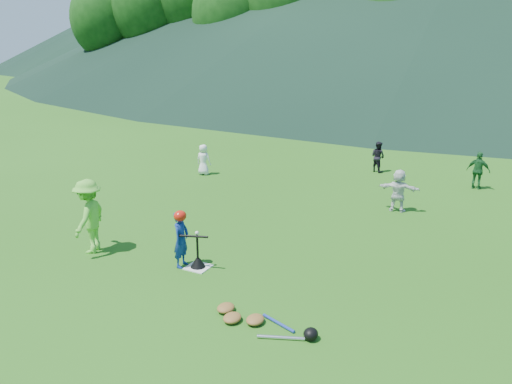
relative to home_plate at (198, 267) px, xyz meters
The scene contains 13 objects.
ground 0.01m from the home_plate, ahead, with size 120.00×120.00×0.00m, color #245914.
home_plate is the anchor object (origin of this frame).
baseball 0.73m from the home_plate, ahead, with size 0.08×0.08×0.08m, color white.
batter_child 0.65m from the home_plate, 167.17° to the right, with size 0.41×0.27×1.14m, color navy.
adult_coach 2.61m from the home_plate, behind, with size 1.02×0.59×1.58m, color #64C53A.
fielder_a 7.32m from the home_plate, 122.16° to the left, with size 0.50×0.33×1.03m, color white.
fielder_b 9.35m from the home_plate, 82.56° to the left, with size 0.51×0.40×1.06m, color black.
fielder_c 9.66m from the home_plate, 62.61° to the left, with size 0.67×0.28×1.14m, color #1A5827.
fielder_d 6.01m from the home_plate, 62.70° to the left, with size 1.06×0.34×1.14m, color silver.
batting_tee 0.12m from the home_plate, ahead, with size 0.30×0.30×0.68m.
batter_gear 1.07m from the home_plate, 165.71° to the right, with size 0.73×0.26×0.50m.
equipment_pile 2.35m from the home_plate, 33.87° to the right, with size 1.80×0.65×0.19m.
outfield_fence 28.01m from the home_plate, 90.00° to the left, with size 70.07×0.08×1.33m.
Camera 1 is at (5.17, -7.50, 4.28)m, focal length 35.00 mm.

